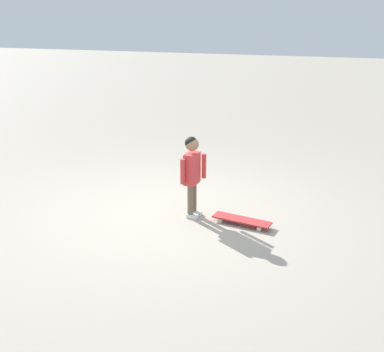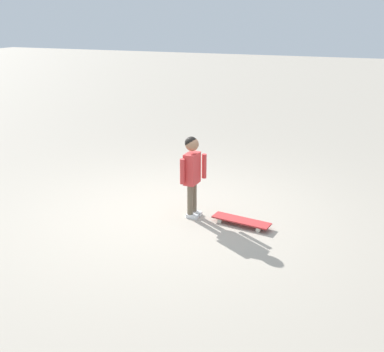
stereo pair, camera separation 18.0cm
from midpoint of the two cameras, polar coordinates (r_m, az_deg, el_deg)
ground_plane at (r=6.12m, az=-3.14°, el=-4.67°), size 50.00×50.00×0.00m
child_person at (r=5.81m, az=-0.88°, el=0.98°), size 0.36×0.24×1.06m
skateboard at (r=5.81m, az=5.25°, el=-5.42°), size 0.29×0.76×0.07m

